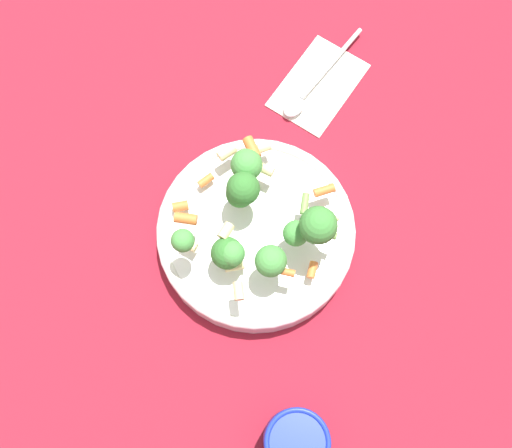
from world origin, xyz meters
name	(u,v)px	position (x,y,z in m)	size (l,w,h in m)	color
ground_plane	(256,237)	(0.00, 0.00, 0.00)	(3.00, 3.00, 0.00)	maroon
bowl	(256,232)	(0.00, 0.00, 0.02)	(0.26, 0.26, 0.04)	white
pasta_salad	(258,218)	(0.00, 0.00, 0.09)	(0.21, 0.21, 0.10)	#8CB766
cup	(298,441)	(0.00, -0.26, 0.05)	(0.07, 0.07, 0.09)	#192DAD
napkin	(318,85)	(0.13, 0.22, 0.00)	(0.17, 0.17, 0.01)	white
spoon	(310,88)	(0.12, 0.21, 0.01)	(0.15, 0.14, 0.01)	silver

